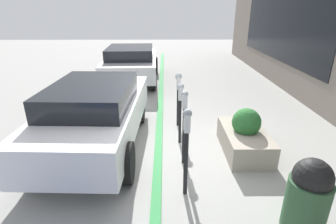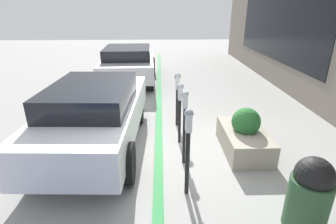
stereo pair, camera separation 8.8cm
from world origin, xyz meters
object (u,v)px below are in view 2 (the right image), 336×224
parking_meter_nearest (188,139)px  planter_box (244,136)px  parking_meter_second (185,115)px  parking_meter_middle (180,101)px  parked_car_rear (129,63)px  trash_bin (310,194)px  parked_car_middle (95,113)px  parking_meter_fourth (177,90)px

parking_meter_nearest → planter_box: 1.99m
parking_meter_second → planter_box: 1.53m
planter_box → parking_meter_middle: bearing=73.2°
parked_car_rear → parking_meter_nearest: bearing=-168.7°
planter_box → trash_bin: 2.09m
trash_bin → parked_car_rear: bearing=22.7°
parked_car_middle → trash_bin: 4.05m
parked_car_middle → trash_bin: bearing=-122.7°
parking_meter_middle → planter_box: bearing=-106.8°
parking_meter_fourth → parking_meter_second: bearing=-179.4°
planter_box → parked_car_rear: (5.61, 2.99, 0.42)m
planter_box → trash_bin: trash_bin is taller
parking_meter_nearest → trash_bin: bearing=-115.5°
parking_meter_fourth → parking_meter_nearest: bearing=179.8°
trash_bin → parking_meter_second: bearing=42.9°
parking_meter_fourth → parked_car_rear: size_ratio=0.33×
parking_meter_second → parked_car_middle: bearing=69.3°
parking_meter_second → parked_car_rear: parking_meter_second is taller
parking_meter_second → parked_car_middle: parking_meter_second is taller
parking_meter_second → parked_car_rear: 6.28m
planter_box → parked_car_middle: size_ratio=0.37×
parking_meter_nearest → trash_bin: 1.78m
parking_meter_fourth → planter_box: bearing=-135.0°
parking_meter_middle → parked_car_middle: size_ratio=0.33×
planter_box → parked_car_middle: (0.25, 3.09, 0.45)m
parking_meter_fourth → parked_car_rear: parked_car_rear is taller
parking_meter_nearest → parking_meter_middle: (1.73, -0.00, 0.00)m
parking_meter_nearest → parked_car_rear: bearing=13.5°
parking_meter_nearest → parking_meter_second: size_ratio=1.01×
trash_bin → parking_meter_nearest: bearing=64.5°
parking_meter_nearest → parking_meter_middle: bearing=-0.1°
parking_meter_middle → parked_car_middle: (-0.15, 1.77, -0.21)m
parked_car_rear → trash_bin: bearing=-159.5°
parking_meter_second → planter_box: size_ratio=0.97×
trash_bin → planter_box: bearing=6.2°
parking_meter_nearest → planter_box: parking_meter_nearest is taller
parking_meter_second → parking_meter_fourth: bearing=0.6°
trash_bin → parking_meter_fourth: bearing=24.5°
planter_box → parked_car_middle: parked_car_middle is taller
parking_meter_middle → parking_meter_fourth: parking_meter_middle is taller
parked_car_middle → parked_car_rear: (5.37, -0.10, -0.02)m
parking_meter_middle → trash_bin: size_ratio=1.27×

